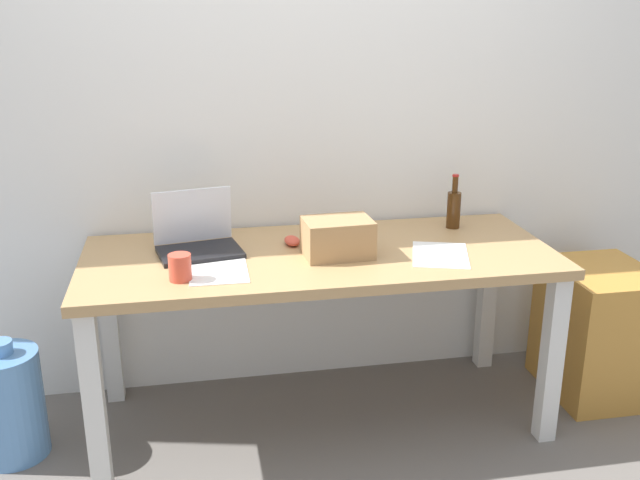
# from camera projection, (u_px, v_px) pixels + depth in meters

# --- Properties ---
(ground_plane) EXTENTS (8.00, 8.00, 0.00)m
(ground_plane) POSITION_uv_depth(u_px,v_px,m) (320.00, 416.00, 3.05)
(ground_plane) COLOR slate
(back_wall) EXTENTS (5.20, 0.08, 2.60)m
(back_wall) POSITION_uv_depth(u_px,v_px,m) (301.00, 92.00, 3.04)
(back_wall) COLOR white
(back_wall) RESTS_ON ground
(desk) EXTENTS (1.83, 0.75, 0.74)m
(desk) POSITION_uv_depth(u_px,v_px,m) (320.00, 275.00, 2.84)
(desk) COLOR tan
(desk) RESTS_ON ground
(laptop_left) EXTENTS (0.35, 0.29, 0.23)m
(laptop_left) POSITION_uv_depth(u_px,v_px,m) (197.00, 239.00, 2.81)
(laptop_left) COLOR black
(laptop_left) RESTS_ON desk
(beer_bottle) EXTENTS (0.06, 0.06, 0.23)m
(beer_bottle) POSITION_uv_depth(u_px,v_px,m) (454.00, 208.00, 3.09)
(beer_bottle) COLOR #47280F
(beer_bottle) RESTS_ON desk
(computer_mouse) EXTENTS (0.07, 0.11, 0.03)m
(computer_mouse) POSITION_uv_depth(u_px,v_px,m) (292.00, 241.00, 2.89)
(computer_mouse) COLOR #D84C38
(computer_mouse) RESTS_ON desk
(cardboard_box) EXTENTS (0.27, 0.20, 0.15)m
(cardboard_box) POSITION_uv_depth(u_px,v_px,m) (338.00, 238.00, 2.75)
(cardboard_box) COLOR tan
(cardboard_box) RESTS_ON desk
(coffee_mug) EXTENTS (0.08, 0.08, 0.09)m
(coffee_mug) POSITION_uv_depth(u_px,v_px,m) (180.00, 267.00, 2.52)
(coffee_mug) COLOR #D84C38
(coffee_mug) RESTS_ON desk
(paper_sheet_front_right) EXTENTS (0.29, 0.35, 0.00)m
(paper_sheet_front_right) POSITION_uv_depth(u_px,v_px,m) (440.00, 255.00, 2.78)
(paper_sheet_front_right) COLOR white
(paper_sheet_front_right) RESTS_ON desk
(paper_sheet_front_left) EXTENTS (0.21, 0.30, 0.00)m
(paper_sheet_front_left) POSITION_uv_depth(u_px,v_px,m) (218.00, 270.00, 2.63)
(paper_sheet_front_left) COLOR white
(paper_sheet_front_left) RESTS_ON desk
(water_cooler_jug) EXTENTS (0.26, 0.26, 0.48)m
(water_cooler_jug) POSITION_uv_depth(u_px,v_px,m) (8.00, 404.00, 2.73)
(water_cooler_jug) COLOR #598CC6
(water_cooler_jug) RESTS_ON ground
(filing_cabinet) EXTENTS (0.40, 0.48, 0.58)m
(filing_cabinet) POSITION_uv_depth(u_px,v_px,m) (598.00, 331.00, 3.17)
(filing_cabinet) COLOR #C68938
(filing_cabinet) RESTS_ON ground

